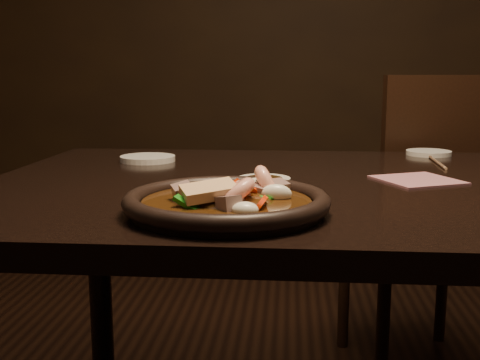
{
  "coord_description": "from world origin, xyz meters",
  "views": [
    {
      "loc": [
        -0.22,
        -1.13,
        0.95
      ],
      "look_at": [
        -0.29,
        -0.28,
        0.8
      ],
      "focal_mm": 45.0,
      "sensor_mm": 36.0,
      "label": 1
    }
  ],
  "objects": [
    {
      "name": "saucer_right",
      "position": [
        0.13,
        0.39,
        0.76
      ],
      "size": [
        0.11,
        0.11,
        0.01
      ],
      "primitive_type": "cylinder",
      "color": "silver",
      "rests_on": "table"
    },
    {
      "name": "chair",
      "position": [
        0.21,
        0.67,
        0.52
      ],
      "size": [
        0.53,
        0.53,
        0.95
      ],
      "rotation": [
        0.0,
        0.0,
        3.36
      ],
      "color": "black",
      "rests_on": "floor"
    },
    {
      "name": "saucer_left",
      "position": [
        -0.55,
        0.23,
        0.76
      ],
      "size": [
        0.13,
        0.13,
        0.01
      ],
      "primitive_type": "cylinder",
      "color": "silver",
      "rests_on": "table"
    },
    {
      "name": "soy_dish",
      "position": [
        -0.26,
        -0.05,
        0.76
      ],
      "size": [
        0.1,
        0.1,
        0.01
      ],
      "primitive_type": "cylinder",
      "color": "silver",
      "rests_on": "table"
    },
    {
      "name": "wall_back",
      "position": [
        0.0,
        3.0,
        1.4
      ],
      "size": [
        5.0,
        0.02,
        2.8
      ],
      "primitive_type": "cube",
      "color": "#301D0D",
      "rests_on": "floor"
    },
    {
      "name": "table",
      "position": [
        0.0,
        0.0,
        0.67
      ],
      "size": [
        1.6,
        0.9,
        0.75
      ],
      "color": "black",
      "rests_on": "floor"
    },
    {
      "name": "chopsticks",
      "position": [
        0.12,
        0.26,
        0.75
      ],
      "size": [
        0.02,
        0.22,
        0.01
      ],
      "rotation": [
        0.0,
        0.0,
        -0.04
      ],
      "color": "tan",
      "rests_on": "table"
    },
    {
      "name": "stirfry",
      "position": [
        -0.3,
        -0.28,
        0.77
      ],
      "size": [
        0.19,
        0.19,
        0.07
      ],
      "color": "#321B09",
      "rests_on": "plate"
    },
    {
      "name": "napkin",
      "position": [
        0.03,
        0.02,
        0.75
      ],
      "size": [
        0.18,
        0.18,
        0.0
      ],
      "primitive_type": "cube",
      "rotation": [
        0.0,
        0.0,
        0.43
      ],
      "color": "#935A64",
      "rests_on": "table"
    },
    {
      "name": "plate",
      "position": [
        -0.31,
        -0.28,
        0.77
      ],
      "size": [
        0.31,
        0.31,
        0.03
      ],
      "color": "black",
      "rests_on": "table"
    }
  ]
}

